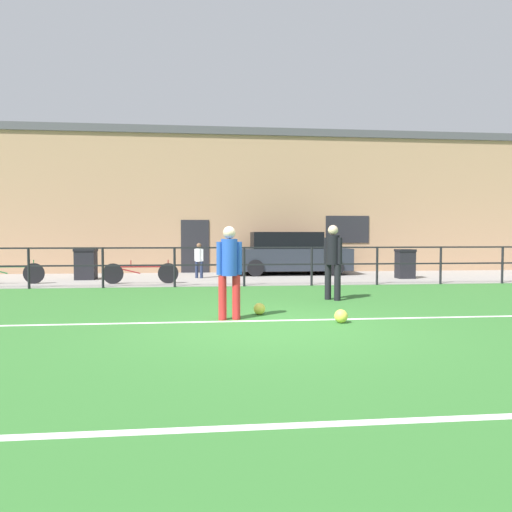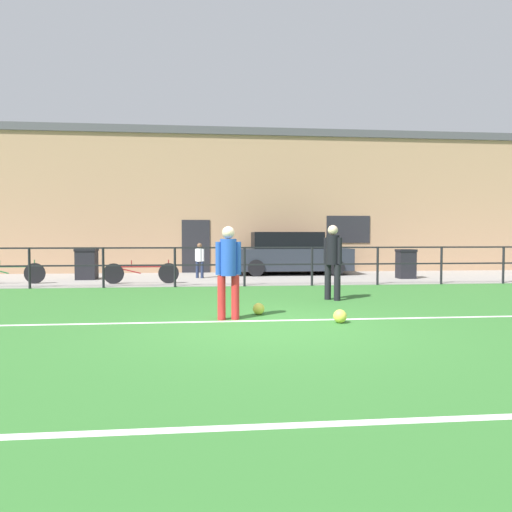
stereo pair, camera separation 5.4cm
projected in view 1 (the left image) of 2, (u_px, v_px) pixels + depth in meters
ground at (273, 328)px, 7.47m from camera, size 60.00×44.00×0.04m
field_line_touchline at (269, 321)px, 7.97m from camera, size 36.00×0.11×0.00m
field_line_hash at (342, 423)px, 3.60m from camera, size 36.00×0.11×0.00m
pavement_strip at (239, 278)px, 15.92m from camera, size 48.00×5.00×0.02m
perimeter_fence at (244, 261)px, 13.40m from camera, size 36.07×0.07×1.15m
clubhouse_facade at (233, 202)px, 19.47m from camera, size 28.00×2.56×5.76m
player_goalkeeper at (333, 258)px, 10.51m from camera, size 0.35×0.38×1.71m
player_striker at (229, 267)px, 8.04m from camera, size 0.45×0.29×1.63m
soccer_ball_match at (259, 309)px, 8.58m from camera, size 0.22×0.22×0.22m
soccer_ball_spare at (341, 316)px, 7.76m from camera, size 0.23×0.23×0.23m
spectator_child at (199, 258)px, 15.84m from camera, size 0.31×0.21×1.20m
parked_car_red at (290, 254)px, 17.51m from camera, size 4.32×1.89×1.60m
bicycle_parked_0 at (141, 273)px, 13.99m from camera, size 2.26×0.04×0.72m
bicycle_parked_1 at (8, 273)px, 13.88m from camera, size 2.12×0.04×0.73m
trash_bin_0 at (86, 264)px, 15.30m from camera, size 0.68×0.58×1.02m
trash_bin_1 at (405, 264)px, 15.74m from camera, size 0.59×0.50×0.99m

